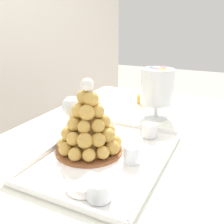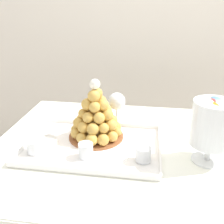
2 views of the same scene
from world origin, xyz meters
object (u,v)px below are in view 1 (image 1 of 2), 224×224
Objects in this scene: wine_glass at (72,108)px; macaron_goblet at (157,87)px; dessert_cup_mid_left at (132,155)px; fruit_tart_plate at (144,101)px; serving_tray at (107,156)px; croquembouche at (89,125)px; dessert_cup_centre at (150,130)px; dessert_cup_left at (99,190)px; creme_brulee_ramekin at (84,184)px.

macaron_goblet is at bearing -30.58° from wine_glass.
dessert_cup_mid_left is 0.33× the size of wine_glass.
macaron_goblet is at bearing -147.21° from fruit_tart_plate.
serving_tray is at bearing 175.32° from macaron_goblet.
dessert_cup_mid_left is 0.64m from fruit_tart_plate.
croquembouche is (0.00, 0.07, 0.10)m from serving_tray.
wine_glass reaches higher than dessert_cup_centre.
dessert_cup_left is at bearing 177.47° from dessert_cup_mid_left.
dessert_cup_mid_left is (-0.01, -0.16, -0.07)m from croquembouche.
wine_glass is (0.07, 0.11, 0.02)m from croquembouche.
croquembouche is 4.52× the size of dessert_cup_mid_left.
dessert_cup_mid_left is 0.32× the size of fruit_tart_plate.
croquembouche is at bearing -178.53° from fruit_tart_plate.
wine_glass is (0.08, 0.27, 0.09)m from dessert_cup_mid_left.
creme_brulee_ramekin is 0.63m from macaron_goblet.
fruit_tart_plate is at bearing 1.47° from croquembouche.
croquembouche reaches higher than fruit_tart_plate.
macaron_goblet is (0.43, -0.10, 0.05)m from croquembouche.
croquembouche is 0.26m from dessert_cup_left.
croquembouche reaches higher than dessert_cup_centre.
wine_glass reaches higher than serving_tray.
dessert_cup_mid_left is at bearing -177.58° from dessert_cup_centre.
macaron_goblet reaches higher than serving_tray.
croquembouche reaches higher than wine_glass.
macaron_goblet reaches higher than fruit_tart_plate.
dessert_cup_centre reaches higher than dessert_cup_left.
dessert_cup_mid_left is 0.19m from creme_brulee_ramekin.
croquembouche reaches higher than creme_brulee_ramekin.
dessert_cup_left is at bearing -158.05° from serving_tray.
dessert_cup_left is (-0.20, -0.08, 0.02)m from serving_tray.
dessert_cup_mid_left is at bearing -92.43° from croquembouche.
wine_glass reaches higher than dessert_cup_mid_left.
dessert_cup_centre is 0.26m from macaron_goblet.
macaron_goblet is 0.42m from wine_glass.
dessert_cup_mid_left is (0.20, -0.01, 0.00)m from dessert_cup_left.
wine_glass is at bearing 38.74° from creme_brulee_ramekin.
dessert_cup_centre is 0.59× the size of creme_brulee_ramekin.
dessert_cup_left reaches higher than creme_brulee_ramekin.
serving_tray is at bearing 21.95° from dessert_cup_left.
creme_brulee_ramekin is at bearing -153.43° from croquembouche.
dessert_cup_mid_left reaches higher than dessert_cup_centre.
fruit_tart_plate is at bearing 7.57° from serving_tray.
serving_tray is 9.46× the size of dessert_cup_centre.
creme_brulee_ramekin is (-0.18, 0.06, -0.01)m from dessert_cup_mid_left.
fruit_tart_plate is (0.79, 0.11, -0.01)m from creme_brulee_ramekin.
dessert_cup_mid_left is 0.21m from dessert_cup_centre.
croquembouche reaches higher than dessert_cup_mid_left.
dessert_cup_left is 1.16× the size of dessert_cup_mid_left.
macaron_goblet is at bearing 11.37° from dessert_cup_centre.
serving_tray is at bearing -172.43° from fruit_tart_plate.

